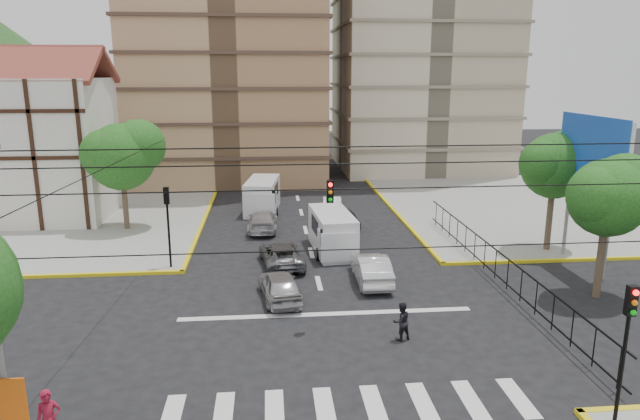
{
  "coord_description": "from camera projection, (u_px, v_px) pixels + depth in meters",
  "views": [
    {
      "loc": [
        -2.43,
        -22.08,
        10.46
      ],
      "look_at": [
        -0.01,
        4.28,
        4.0
      ],
      "focal_mm": 32.0,
      "sensor_mm": 36.0,
      "label": 1
    }
  ],
  "objects": [
    {
      "name": "car_white_front_right",
      "position": [
        371.0,
        268.0,
        28.89
      ],
      "size": [
        1.56,
        4.47,
        1.47
      ],
      "primitive_type": "imported",
      "rotation": [
        0.0,
        0.0,
        3.14
      ],
      "color": "silver",
      "rests_on": "ground"
    },
    {
      "name": "sidewalk_ne",
      "position": [
        553.0,
        206.0,
        45.16
      ],
      "size": [
        26.0,
        26.0,
        0.15
      ],
      "primitive_type": "cube",
      "color": "gray",
      "rests_on": "ground"
    },
    {
      "name": "sidewalk_nw",
      "position": [
        28.0,
        217.0,
        41.61
      ],
      "size": [
        26.0,
        26.0,
        0.15
      ],
      "primitive_type": "cube",
      "color": "gray",
      "rests_on": "ground"
    },
    {
      "name": "traffic_light_se",
      "position": [
        627.0,
        332.0,
        16.47
      ],
      "size": [
        0.28,
        0.22,
        4.4
      ],
      "color": "black",
      "rests_on": "ground"
    },
    {
      "name": "car_silver_rear_left",
      "position": [
        263.0,
        220.0,
        38.34
      ],
      "size": [
        2.02,
        4.75,
        1.37
      ],
      "primitive_type": "imported",
      "rotation": [
        0.0,
        0.0,
        3.12
      ],
      "color": "#BAB9BF",
      "rests_on": "ground"
    },
    {
      "name": "car_white_rear_right",
      "position": [
        332.0,
        204.0,
        43.33
      ],
      "size": [
        1.72,
        3.97,
        1.27
      ],
      "primitive_type": "imported",
      "rotation": [
        0.0,
        0.0,
        3.04
      ],
      "color": "white",
      "rests_on": "ground"
    },
    {
      "name": "stop_line",
      "position": [
        326.0,
        314.0,
        25.22
      ],
      "size": [
        13.0,
        0.4,
        0.01
      ],
      "primitive_type": "cube",
      "color": "silver",
      "rests_on": "ground"
    },
    {
      "name": "traffic_light_hanging",
      "position": [
        336.0,
        200.0,
        20.69
      ],
      "size": [
        18.0,
        9.12,
        0.92
      ],
      "color": "black",
      "rests_on": "ground"
    },
    {
      "name": "tudor_building",
      "position": [
        34.0,
        147.0,
        40.47
      ],
      "size": [
        10.8,
        8.05,
        12.23
      ],
      "color": "silver",
      "rests_on": "ground"
    },
    {
      "name": "tree_park_a",
      "position": [
        610.0,
        194.0,
        25.98
      ],
      "size": [
        4.41,
        3.6,
        6.83
      ],
      "color": "#473828",
      "rests_on": "ground"
    },
    {
      "name": "billboard",
      "position": [
        593.0,
        159.0,
        29.72
      ],
      "size": [
        0.36,
        6.2,
        8.1
      ],
      "color": "slate",
      "rests_on": "ground"
    },
    {
      "name": "pedestrian_sw_corner",
      "position": [
        49.0,
        420.0,
        15.78
      ],
      "size": [
        0.75,
        0.6,
        1.8
      ],
      "primitive_type": "imported",
      "rotation": [
        0.0,
        0.0,
        0.28
      ],
      "color": "maroon",
      "rests_on": "sidewalk_sw"
    },
    {
      "name": "van_right_lane",
      "position": [
        333.0,
        234.0,
        33.52
      ],
      "size": [
        2.49,
        5.42,
        2.37
      ],
      "rotation": [
        0.0,
        0.0,
        0.08
      ],
      "color": "silver",
      "rests_on": "ground"
    },
    {
      "name": "crosswalk_stripes",
      "position": [
        350.0,
        407.0,
        18.25
      ],
      "size": [
        12.0,
        2.4,
        0.01
      ],
      "primitive_type": "cube",
      "color": "silver",
      "rests_on": "ground"
    },
    {
      "name": "car_darkgrey_mid_right",
      "position": [
        343.0,
        218.0,
        39.0
      ],
      "size": [
        2.18,
        4.3,
        1.4
      ],
      "primitive_type": "imported",
      "rotation": [
        0.0,
        0.0,
        3.27
      ],
      "color": "#242426",
      "rests_on": "ground"
    },
    {
      "name": "ground",
      "position": [
        329.0,
        326.0,
        24.06
      ],
      "size": [
        160.0,
        160.0,
        0.0
      ],
      "primitive_type": "plane",
      "color": "black",
      "rests_on": "ground"
    },
    {
      "name": "car_grey_mid_left",
      "position": [
        281.0,
        254.0,
        31.38
      ],
      "size": [
        2.63,
        4.79,
        1.27
      ],
      "primitive_type": "imported",
      "rotation": [
        0.0,
        0.0,
        3.26
      ],
      "color": "slate",
      "rests_on": "ground"
    },
    {
      "name": "tree_tudor",
      "position": [
        123.0,
        154.0,
        37.25
      ],
      "size": [
        5.39,
        4.4,
        7.43
      ],
      "color": "#473828",
      "rests_on": "ground"
    },
    {
      "name": "traffic_light_nw",
      "position": [
        168.0,
        214.0,
        30.17
      ],
      "size": [
        0.28,
        0.22,
        4.4
      ],
      "color": "black",
      "rests_on": "ground"
    },
    {
      "name": "van_left_lane",
      "position": [
        262.0,
        197.0,
        43.26
      ],
      "size": [
        2.81,
        5.67,
        2.45
      ],
      "rotation": [
        0.0,
        0.0,
        -0.13
      ],
      "color": "silver",
      "rests_on": "ground"
    },
    {
      "name": "pedestrian_crosswalk",
      "position": [
        401.0,
        321.0,
        22.63
      ],
      "size": [
        0.92,
        0.82,
        1.58
      ],
      "primitive_type": "imported",
      "rotation": [
        0.0,
        0.0,
        3.49
      ],
      "color": "black",
      "rests_on": "ground"
    },
    {
      "name": "tree_park_c",
      "position": [
        556.0,
        163.0,
        32.76
      ],
      "size": [
        4.65,
        3.8,
        7.25
      ],
      "color": "#473828",
      "rests_on": "ground"
    },
    {
      "name": "park_fence",
      "position": [
        494.0,
        281.0,
        29.21
      ],
      "size": [
        0.1,
        22.5,
        1.66
      ],
      "primitive_type": null,
      "color": "black",
      "rests_on": "ground"
    },
    {
      "name": "district_sign",
      "position": [
        9.0,
        412.0,
        13.75
      ],
      "size": [
        0.9,
        0.12,
        3.2
      ],
      "color": "slate",
      "rests_on": "ground"
    },
    {
      "name": "car_silver_front_left",
      "position": [
        280.0,
        286.0,
        26.66
      ],
      "size": [
        2.25,
        4.31,
        1.4
      ],
      "primitive_type": "imported",
      "rotation": [
        0.0,
        0.0,
        3.29
      ],
      "color": "#A1A1A6",
      "rests_on": "ground"
    }
  ]
}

